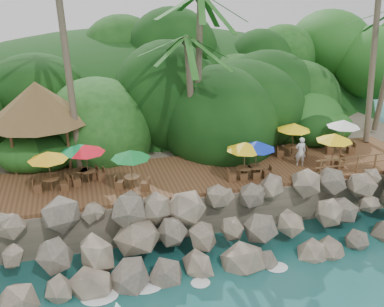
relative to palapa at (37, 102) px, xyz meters
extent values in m
plane|color=#19514F|center=(7.68, -9.68, -5.79)|extent=(140.00, 140.00, 0.00)
cube|color=gray|center=(7.68, 6.32, -4.74)|extent=(32.00, 25.20, 2.10)
ellipsoid|color=#143811|center=(7.68, 13.82, -5.79)|extent=(44.80, 28.00, 15.40)
cube|color=brown|center=(7.68, -3.68, -3.59)|extent=(26.00, 5.00, 0.20)
ellipsoid|color=white|center=(1.68, -9.38, -5.76)|extent=(1.20, 0.80, 0.06)
ellipsoid|color=white|center=(4.68, -9.38, -5.76)|extent=(1.20, 0.80, 0.06)
ellipsoid|color=white|center=(7.68, -9.38, -5.76)|extent=(1.20, 0.80, 0.06)
ellipsoid|color=white|center=(10.68, -9.38, -5.76)|extent=(1.20, 0.80, 0.06)
ellipsoid|color=white|center=(13.68, -9.38, -5.76)|extent=(1.20, 0.80, 0.06)
cylinder|color=brown|center=(1.79, -0.73, 1.90)|extent=(0.69, 2.30, 10.68)
cylinder|color=brown|center=(8.89, -0.63, 0.96)|extent=(0.60, 0.71, 8.91)
cylinder|color=brown|center=(8.30, -1.14, -0.08)|extent=(1.06, 0.89, 6.83)
ellipsoid|color=#23601E|center=(8.30, -1.14, 3.33)|extent=(6.00, 6.00, 2.40)
cylinder|color=brown|center=(19.77, -1.30, 1.66)|extent=(0.76, 1.91, 10.25)
cylinder|color=brown|center=(-1.40, -1.40, -2.29)|extent=(0.16, 0.16, 2.40)
cylinder|color=brown|center=(1.40, -1.40, -2.29)|extent=(0.16, 0.16, 2.40)
cylinder|color=brown|center=(-1.40, 1.40, -2.29)|extent=(0.16, 0.16, 2.40)
cylinder|color=brown|center=(1.40, 1.40, -2.29)|extent=(0.16, 0.16, 2.40)
cone|color=brown|center=(0.00, 0.00, 0.01)|extent=(5.63, 5.63, 2.20)
cylinder|color=brown|center=(13.83, -3.10, -3.15)|extent=(0.07, 0.07, 0.68)
cylinder|color=brown|center=(13.83, -3.10, -2.81)|extent=(0.77, 0.77, 0.05)
cylinder|color=brown|center=(13.83, -3.10, -2.49)|extent=(0.05, 0.05, 2.01)
cone|color=yellow|center=(13.83, -3.10, -1.62)|extent=(1.92, 1.92, 0.41)
cube|color=brown|center=(13.22, -2.89, -3.28)|extent=(0.49, 0.49, 0.42)
cube|color=brown|center=(14.44, -3.31, -3.28)|extent=(0.49, 0.49, 0.42)
cylinder|color=brown|center=(2.27, -3.55, -3.15)|extent=(0.07, 0.07, 0.68)
cylinder|color=brown|center=(2.27, -3.55, -2.81)|extent=(0.77, 0.77, 0.05)
cylinder|color=brown|center=(2.27, -3.55, -2.49)|extent=(0.05, 0.05, 2.01)
cone|color=red|center=(2.27, -3.55, -1.62)|extent=(1.92, 1.92, 0.41)
cube|color=brown|center=(1.65, -3.73, -3.28)|extent=(0.47, 0.47, 0.42)
cube|color=brown|center=(2.88, -3.37, -3.28)|extent=(0.47, 0.47, 0.42)
cylinder|color=brown|center=(15.07, -5.28, -3.15)|extent=(0.07, 0.07, 0.68)
cylinder|color=brown|center=(15.07, -5.28, -2.81)|extent=(0.77, 0.77, 0.05)
cylinder|color=brown|center=(15.07, -5.28, -2.49)|extent=(0.05, 0.05, 2.01)
cone|color=yellow|center=(15.07, -5.28, -1.62)|extent=(1.92, 1.92, 0.41)
cube|color=brown|center=(14.45, -5.44, -3.28)|extent=(0.47, 0.47, 0.42)
cube|color=brown|center=(15.69, -5.13, -3.28)|extent=(0.47, 0.47, 0.42)
cylinder|color=brown|center=(16.90, -3.31, -3.15)|extent=(0.07, 0.07, 0.68)
cylinder|color=brown|center=(16.90, -3.31, -2.81)|extent=(0.77, 0.77, 0.05)
cylinder|color=brown|center=(16.90, -3.31, -2.49)|extent=(0.05, 0.05, 2.01)
cone|color=white|center=(16.90, -3.31, -1.62)|extent=(1.92, 1.92, 0.41)
cube|color=brown|center=(16.27, -3.17, -3.28)|extent=(0.46, 0.46, 0.42)
cube|color=brown|center=(17.52, -3.46, -3.28)|extent=(0.46, 0.46, 0.42)
cylinder|color=brown|center=(1.97, -3.36, -3.15)|extent=(0.07, 0.07, 0.68)
cylinder|color=brown|center=(1.97, -3.36, -2.81)|extent=(0.77, 0.77, 0.05)
cylinder|color=brown|center=(1.97, -3.36, -2.49)|extent=(0.05, 0.05, 2.01)
cone|color=#0D7A3C|center=(1.97, -3.36, -1.62)|extent=(1.92, 1.92, 0.41)
cube|color=brown|center=(1.37, -3.60, -3.28)|extent=(0.50, 0.50, 0.42)
cube|color=brown|center=(2.57, -3.13, -3.28)|extent=(0.50, 0.50, 0.42)
cylinder|color=brown|center=(10.63, -5.28, -3.15)|extent=(0.07, 0.07, 0.68)
cylinder|color=brown|center=(10.63, -5.28, -2.81)|extent=(0.77, 0.77, 0.05)
cylinder|color=brown|center=(10.63, -5.28, -2.49)|extent=(0.05, 0.05, 2.01)
cone|color=#0C27A1|center=(10.63, -5.28, -1.62)|extent=(1.92, 1.92, 0.41)
cube|color=brown|center=(9.99, -5.23, -3.28)|extent=(0.42, 0.42, 0.42)
cube|color=brown|center=(11.27, -5.34, -3.28)|extent=(0.42, 0.42, 0.42)
cylinder|color=brown|center=(11.97, -2.08, -3.15)|extent=(0.07, 0.07, 0.68)
cylinder|color=brown|center=(11.97, -2.08, -2.81)|extent=(0.77, 0.77, 0.05)
cylinder|color=brown|center=(11.97, -2.08, -2.49)|extent=(0.05, 0.05, 2.01)
cone|color=#0D2CB0|center=(11.97, -2.08, -1.62)|extent=(1.92, 1.92, 0.41)
cube|color=brown|center=(11.35, -1.92, -3.28)|extent=(0.47, 0.47, 0.42)
cube|color=brown|center=(12.58, -2.25, -3.28)|extent=(0.47, 0.47, 0.42)
cylinder|color=brown|center=(0.49, -4.03, -3.15)|extent=(0.07, 0.07, 0.68)
cylinder|color=brown|center=(0.49, -4.03, -2.81)|extent=(0.77, 0.77, 0.05)
cylinder|color=brown|center=(0.49, -4.03, -2.49)|extent=(0.05, 0.05, 2.01)
cone|color=gold|center=(0.49, -4.03, -1.62)|extent=(1.92, 1.92, 0.41)
cube|color=brown|center=(-0.15, -3.96, -3.28)|extent=(0.43, 0.43, 0.42)
cube|color=brown|center=(1.12, -4.10, -3.28)|extent=(0.43, 0.43, 0.42)
cylinder|color=brown|center=(4.31, -4.86, -3.15)|extent=(0.07, 0.07, 0.68)
cylinder|color=brown|center=(4.31, -4.86, -2.81)|extent=(0.77, 0.77, 0.05)
cylinder|color=brown|center=(4.31, -4.86, -2.49)|extent=(0.05, 0.05, 2.01)
cone|color=#0B6825|center=(4.31, -4.86, -1.62)|extent=(1.92, 1.92, 0.41)
cube|color=brown|center=(3.71, -4.64, -3.28)|extent=(0.50, 0.50, 0.42)
cube|color=brown|center=(4.91, -5.09, -3.28)|extent=(0.50, 0.50, 0.42)
cylinder|color=brown|center=(10.01, -5.28, -3.15)|extent=(0.07, 0.07, 0.68)
cylinder|color=brown|center=(10.01, -5.28, -2.81)|extent=(0.77, 0.77, 0.05)
cylinder|color=brown|center=(10.01, -5.28, -2.49)|extent=(0.05, 0.05, 2.01)
cone|color=gold|center=(10.01, -5.28, -1.62)|extent=(1.92, 1.92, 0.41)
cube|color=brown|center=(9.37, -5.22, -3.28)|extent=(0.42, 0.42, 0.42)
cube|color=brown|center=(10.64, -5.35, -3.28)|extent=(0.42, 0.42, 0.42)
cylinder|color=brown|center=(13.95, -6.03, -2.99)|extent=(0.10, 0.10, 1.00)
cylinder|color=brown|center=(15.05, -6.03, -2.99)|extent=(0.10, 0.10, 1.00)
cylinder|color=brown|center=(16.15, -6.03, -2.99)|extent=(0.10, 0.10, 1.00)
cylinder|color=brown|center=(17.25, -6.03, -2.99)|extent=(0.10, 0.10, 1.00)
cube|color=brown|center=(17.80, -6.03, -2.94)|extent=(8.30, 0.06, 0.06)
imported|color=silver|center=(13.71, -4.31, -2.67)|extent=(0.67, 0.50, 1.65)
camera|label=1|loc=(2.05, -24.41, 6.18)|focal=41.05mm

